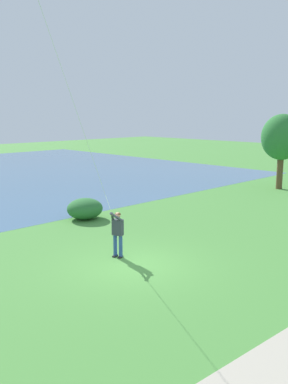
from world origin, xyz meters
The scene contains 4 objects.
ground_plane centered at (0.00, 0.00, 0.00)m, with size 120.00×120.00×0.00m, color #4C8E3D.
person_kite_flyer centered at (-0.95, 0.18, 1.05)m, with size 0.50×0.63×1.83m.
tree_behind_path centered at (-3.80, 17.98, 3.65)m, with size 2.87×2.85×5.31m.
lakeside_shrub centered at (-6.54, 2.81, 0.53)m, with size 1.77×1.86×1.06m, color #2D7033.
Camera 1 is at (10.40, -9.60, 5.33)m, focal length 38.96 mm.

